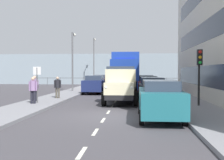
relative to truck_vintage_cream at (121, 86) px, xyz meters
name	(u,v)px	position (x,y,z in m)	size (l,w,h in m)	color
ground_plane	(118,98)	(0.45, -3.94, -1.18)	(80.00, 80.00, 0.00)	#423F44
sidewalk_left	(178,97)	(-4.27, -3.94, -1.10)	(2.63, 39.46, 0.15)	gray
sidewalk_right	(60,96)	(5.17, -3.94, -1.10)	(2.63, 39.46, 0.15)	gray
road_centreline_markings	(118,98)	(0.45, -4.03, -1.17)	(0.12, 36.35, 0.01)	silver
sea_horizon	(127,69)	(0.45, -26.67, 1.32)	(80.00, 0.80, 5.00)	#84939E
seawall_railing	(126,79)	(0.45, -23.07, -0.26)	(28.08, 0.08, 1.20)	#4C5156
truck_vintage_cream	(121,86)	(0.00, 0.00, 0.00)	(2.17, 5.64, 2.43)	black
lorry_cargo_blue	(126,72)	(-0.05, -8.56, 0.90)	(2.58, 8.20, 3.87)	#193899
car_teal_kerbside_near	(160,99)	(-2.01, 5.77, -0.28)	(1.84, 4.53, 1.72)	#1E6670
car_black_kerbside_1	(152,90)	(-2.01, 0.08, -0.28)	(1.76, 4.37, 1.72)	black
car_maroon_kerbside_2	(148,86)	(-2.01, -5.51, -0.28)	(1.78, 4.38, 1.72)	maroon
car_silver_kerbside_3	(145,83)	(-2.01, -10.93, -0.28)	(1.86, 4.29, 1.72)	#B7BABF
car_navy_oppositeside_0	(94,84)	(2.90, -7.79, -0.28)	(1.88, 3.96, 1.72)	navy
car_red_oppositeside_1	(101,82)	(2.90, -12.84, -0.28)	(1.81, 4.40, 1.72)	#B21E1E
pedestrian_couple_b	(33,88)	(5.25, 1.74, -0.08)	(0.53, 0.34, 1.62)	black
pedestrian_couple_a	(35,86)	(5.72, 0.21, -0.04)	(0.53, 0.34, 1.68)	black
pedestrian_by_lamp	(58,86)	(4.76, -1.84, -0.11)	(0.53, 0.34, 1.57)	#4C473D
traffic_light_near	(199,65)	(-4.57, 1.94, 1.29)	(0.28, 0.41, 3.20)	black
lamp_post_promenade	(73,56)	(5.32, -9.33, 2.51)	(0.32, 1.14, 5.88)	#59595B
lamp_post_far	(94,57)	(5.11, -22.25, 3.06)	(0.32, 1.14, 6.91)	#59595B
street_sign	(37,78)	(5.18, 1.23, 0.50)	(0.50, 0.07, 2.25)	#4C4C4C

